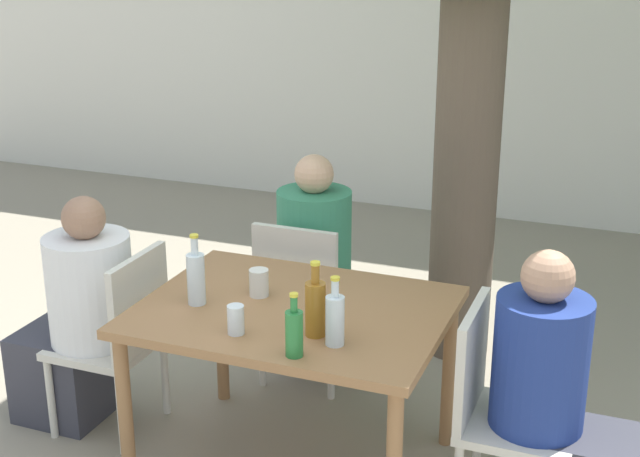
% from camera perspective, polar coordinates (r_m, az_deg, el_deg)
% --- Properties ---
extents(cafe_building_wall, '(10.00, 0.08, 2.80)m').
position_cam_1_polar(cafe_building_wall, '(7.18, 10.69, 11.60)').
color(cafe_building_wall, white).
rests_on(cafe_building_wall, ground_plane).
extents(dining_table_front, '(1.27, 0.97, 0.77)m').
position_cam_1_polar(dining_table_front, '(3.75, -1.68, -6.28)').
color(dining_table_front, '#996B42').
rests_on(dining_table_front, ground_plane).
extents(patio_chair_0, '(0.44, 0.44, 0.89)m').
position_cam_1_polar(patio_chair_0, '(4.21, -12.64, -6.52)').
color(patio_chair_0, beige).
rests_on(patio_chair_0, ground_plane).
extents(patio_chair_1, '(0.44, 0.44, 0.89)m').
position_cam_1_polar(patio_chair_1, '(3.62, 11.30, -10.88)').
color(patio_chair_1, beige).
rests_on(patio_chair_1, ground_plane).
extents(patio_chair_2, '(0.44, 0.44, 0.89)m').
position_cam_1_polar(patio_chair_2, '(4.52, -1.06, -4.23)').
color(patio_chair_2, beige).
rests_on(patio_chair_2, ground_plane).
extents(person_seated_0, '(0.60, 0.39, 1.14)m').
position_cam_1_polar(person_seated_0, '(4.33, -15.22, -5.81)').
color(person_seated_0, '#383842').
rests_on(person_seated_0, ground_plane).
extents(person_seated_1, '(0.58, 0.36, 1.16)m').
position_cam_1_polar(person_seated_1, '(3.59, 15.05, -11.17)').
color(person_seated_1, '#383842').
rests_on(person_seated_1, ground_plane).
extents(person_seated_2, '(0.38, 0.59, 1.19)m').
position_cam_1_polar(person_seated_2, '(4.70, -0.00, -2.77)').
color(person_seated_2, '#383842').
rests_on(person_seated_2, ground_plane).
extents(green_bottle_0, '(0.07, 0.07, 0.25)m').
position_cam_1_polar(green_bottle_0, '(3.28, -1.66, -6.63)').
color(green_bottle_0, '#287A38').
rests_on(green_bottle_0, dining_table_front).
extents(amber_bottle_1, '(0.08, 0.08, 0.30)m').
position_cam_1_polar(amber_bottle_1, '(3.42, -0.30, -5.05)').
color(amber_bottle_1, '#9E661E').
rests_on(amber_bottle_1, dining_table_front).
extents(water_bottle_2, '(0.08, 0.08, 0.31)m').
position_cam_1_polar(water_bottle_2, '(3.74, -7.94, -3.10)').
color(water_bottle_2, silver).
rests_on(water_bottle_2, dining_table_front).
extents(water_bottle_3, '(0.07, 0.07, 0.27)m').
position_cam_1_polar(water_bottle_3, '(3.36, 0.96, -5.79)').
color(water_bottle_3, silver).
rests_on(water_bottle_3, dining_table_front).
extents(drinking_glass_0, '(0.07, 0.07, 0.12)m').
position_cam_1_polar(drinking_glass_0, '(3.48, -5.41, -5.83)').
color(drinking_glass_0, white).
rests_on(drinking_glass_0, dining_table_front).
extents(drinking_glass_1, '(0.08, 0.08, 0.12)m').
position_cam_1_polar(drinking_glass_1, '(3.81, -3.93, -3.48)').
color(drinking_glass_1, silver).
rests_on(drinking_glass_1, dining_table_front).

